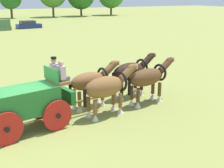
% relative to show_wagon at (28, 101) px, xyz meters
% --- Properties ---
extents(ground_plane, '(220.00, 220.00, 0.00)m').
position_rel_show_wagon_xyz_m(ground_plane, '(-0.16, -0.03, -1.23)').
color(ground_plane, olive).
extents(show_wagon, '(5.65, 2.24, 2.81)m').
position_rel_show_wagon_xyz_m(show_wagon, '(0.00, 0.00, 0.00)').
color(show_wagon, '#236B2D').
rests_on(show_wagon, ground).
extents(draft_horse_rear_near, '(2.95, 1.20, 2.14)m').
position_rel_show_wagon_xyz_m(draft_horse_rear_near, '(3.31, 1.29, 0.05)').
color(draft_horse_rear_near, brown).
rests_on(draft_horse_rear_near, ground).
extents(draft_horse_rear_off, '(3.06, 1.31, 2.17)m').
position_rel_show_wagon_xyz_m(draft_horse_rear_off, '(3.54, 0.01, 0.08)').
color(draft_horse_rear_off, brown).
rests_on(draft_horse_rear_off, ground).
extents(draft_horse_lead_near, '(3.06, 1.28, 2.22)m').
position_rel_show_wagon_xyz_m(draft_horse_lead_near, '(5.86, 1.77, 0.12)').
color(draft_horse_lead_near, '#331E14').
rests_on(draft_horse_lead_near, ground).
extents(draft_horse_lead_off, '(3.16, 1.25, 2.17)m').
position_rel_show_wagon_xyz_m(draft_horse_lead_off, '(6.11, 0.49, 0.08)').
color(draft_horse_lead_off, brown).
rests_on(draft_horse_lead_off, ground).
extents(parked_vehicle_f, '(3.99, 2.04, 1.24)m').
position_rel_show_wagon_xyz_m(parked_vehicle_f, '(9.03, 39.43, -0.69)').
color(parked_vehicle_f, navy).
rests_on(parked_vehicle_f, ground).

